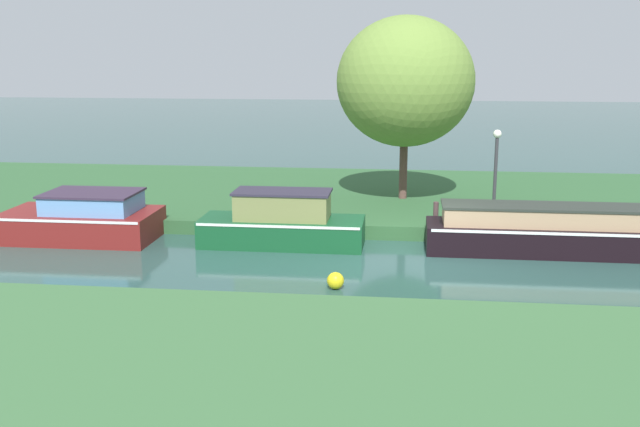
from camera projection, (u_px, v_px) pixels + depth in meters
name	position (u px, v px, depth m)	size (l,w,h in m)	color
ground_plane	(417.00, 262.00, 18.52)	(120.00, 120.00, 0.00)	#284B45
riverbank_far	(415.00, 199.00, 25.26)	(72.00, 10.00, 0.40)	#2D5830
black_barge	(612.00, 234.00, 18.99)	(9.82, 1.55, 1.27)	black
maroon_narrowboat	(84.00, 219.00, 20.61)	(4.20, 2.20, 1.35)	maroon
forest_cruiser	(282.00, 223.00, 19.96)	(4.40, 1.59, 1.50)	#124926
willow_tree_left	(405.00, 82.00, 23.01)	(4.28, 4.14, 5.83)	brown
lamp_post	(496.00, 161.00, 21.37)	(0.24, 0.24, 2.54)	#333338
mooring_post_near	(436.00, 214.00, 20.54)	(0.15, 0.15, 0.66)	#443132
mooring_post_far	(258.00, 211.00, 21.12)	(0.14, 0.14, 0.58)	#4D3A2F
channel_buoy	(335.00, 281.00, 16.37)	(0.38, 0.38, 0.38)	yellow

